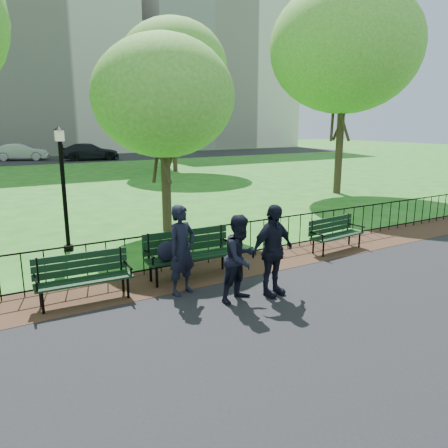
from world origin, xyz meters
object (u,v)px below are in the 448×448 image
tree_mid_e (345,48)px  person_mid (241,258)px  sedan_silver (22,152)px  lamppost (63,185)px  sedan_dark (90,152)px  park_bench_main (182,250)px  tree_far_e (173,66)px  tree_near_e (164,97)px  person_right (272,251)px  person_left (182,250)px  park_bench_right_a (335,230)px  park_bench_left_a (83,272)px

tree_mid_e → person_mid: 14.85m
person_mid → sedan_silver: bearing=73.5°
lamppost → sedan_dark: lamppost is taller
lamppost → person_mid: (2.06, -5.04, -0.90)m
person_mid → sedan_dark: (5.60, 32.96, -0.09)m
park_bench_main → tree_far_e: 22.05m
tree_near_e → person_right: tree_near_e is taller
lamppost → tree_mid_e: bearing=14.5°
park_bench_main → tree_mid_e: (11.34, 6.82, 5.79)m
tree_far_e → person_mid: 23.22m
lamppost → person_left: (1.27, -4.20, -0.84)m
tree_mid_e → tree_far_e: (-2.62, 12.48, 0.36)m
tree_near_e → sedan_silver: size_ratio=1.29×
tree_mid_e → person_left: (-11.68, -7.54, -5.56)m
person_right → person_mid: bearing=161.9°
person_left → person_mid: 1.16m
tree_near_e → sedan_dark: bearing=80.5°
lamppost → sedan_silver: size_ratio=0.71×
tree_mid_e → person_right: 14.41m
sedan_dark → person_right: bearing=-178.9°
park_bench_main → person_left: person_left is taller
tree_near_e → tree_mid_e: size_ratio=0.62×
park_bench_right_a → tree_near_e: tree_near_e is taller
park_bench_main → tree_near_e: bearing=73.7°
lamppost → person_left: size_ratio=1.82×
tree_far_e → person_right: (-7.62, -20.96, -5.91)m
lamppost → person_mid: lamppost is taller
sedan_silver → person_mid: bearing=-163.4°
park_bench_left_a → tree_far_e: size_ratio=0.18×
sedan_silver → lamppost: bearing=-167.4°
tree_far_e → sedan_silver: size_ratio=2.20×
tree_near_e → tree_far_e: 17.05m
tree_mid_e → tree_near_e: bearing=-164.8°
sedan_silver → park_bench_main: bearing=-164.2°
sedan_dark → park_bench_left_a: bearing=175.1°
tree_near_e → lamppost: bearing=-168.0°
person_left → sedan_silver: 34.89m
park_bench_left_a → tree_mid_e: tree_mid_e is taller
park_bench_main → tree_near_e: size_ratio=0.34×
lamppost → sedan_dark: 28.97m
tree_far_e → sedan_dark: bearing=102.5°
lamppost → tree_far_e: 19.57m
tree_far_e → sedan_silver: bearing=117.9°
park_bench_right_a → person_right: bearing=-159.0°
park_bench_main → tree_far_e: size_ratio=0.20×
person_mid → sedan_silver: (0.41, 35.71, -0.08)m
tree_near_e → park_bench_left_a: bearing=-129.9°
lamppost → tree_far_e: tree_far_e is taller
park_bench_left_a → person_left: size_ratio=1.00×
park_bench_main → person_mid: size_ratio=1.21×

